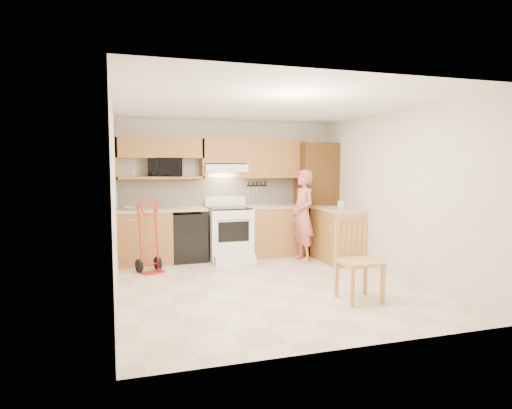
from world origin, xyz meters
name	(u,v)px	position (x,y,z in m)	size (l,w,h in m)	color
floor	(267,286)	(0.00, 0.00, -0.01)	(4.00, 4.50, 0.02)	beige
ceiling	(267,104)	(0.00, 0.00, 2.51)	(4.00, 4.50, 0.02)	white
wall_back	(228,189)	(0.00, 2.26, 1.25)	(4.00, 0.02, 2.50)	silver
wall_front	(348,214)	(0.00, -2.26, 1.25)	(4.00, 0.02, 2.50)	silver
wall_left	(114,200)	(-2.01, 0.00, 1.25)	(0.02, 4.50, 2.50)	silver
wall_right	(392,194)	(2.01, 0.00, 1.25)	(0.02, 4.50, 2.50)	silver
backsplash	(228,191)	(0.00, 2.23, 1.20)	(3.92, 0.03, 0.55)	beige
lower_cab_left	(145,237)	(-1.55, 1.95, 0.45)	(0.90, 0.60, 0.90)	#9F6C3B
dishwasher	(188,237)	(-0.80, 1.95, 0.42)	(0.60, 0.60, 0.85)	black
lower_cab_right	(275,231)	(0.83, 1.95, 0.45)	(1.14, 0.60, 0.90)	#9F6C3B
countertop_left	(162,210)	(-1.25, 1.95, 0.92)	(1.50, 0.63, 0.04)	#BCAD92
countertop_right	(275,206)	(0.83, 1.95, 0.92)	(1.14, 0.63, 0.04)	#BCAD92
cab_return_right	(337,236)	(1.70, 1.15, 0.45)	(0.60, 1.00, 0.90)	#9F6C3B
countertop_return	(338,209)	(1.70, 1.15, 0.92)	(0.63, 1.00, 0.04)	#BCAD92
pantry_tall	(316,198)	(1.65, 1.95, 1.05)	(0.70, 0.60, 2.10)	#503411
upper_cab_left	(160,148)	(-1.25, 2.08, 1.98)	(1.50, 0.33, 0.34)	#9F6C3B
upper_shelf_mw	(161,178)	(-1.25, 2.08, 1.47)	(1.50, 0.33, 0.04)	#9F6C3B
upper_cab_center	(224,151)	(-0.12, 2.08, 1.94)	(0.76, 0.33, 0.44)	#9F6C3B
upper_cab_right	(273,159)	(0.83, 2.08, 1.80)	(1.14, 0.33, 0.70)	#9F6C3B
range_hood	(225,168)	(-0.12, 2.02, 1.63)	(0.76, 0.46, 0.14)	white
knife_strip	(257,189)	(0.55, 2.21, 1.24)	(0.40, 0.05, 0.29)	black
microwave	(165,167)	(-1.17, 2.08, 1.65)	(0.58, 0.39, 0.32)	black
range	(230,229)	(-0.08, 1.79, 0.56)	(0.75, 0.99, 1.11)	white
person	(303,215)	(1.13, 1.35, 0.80)	(0.59, 0.39, 1.61)	#C96260
hand_truck	(150,239)	(-1.50, 1.27, 0.54)	(0.42, 0.39, 1.07)	#AC2118
dining_chair	(360,259)	(0.88, -0.99, 0.53)	(0.48, 0.52, 1.06)	tan
soap_bottle	(341,203)	(1.70, 1.04, 1.03)	(0.09, 0.09, 0.19)	white
bowl	(129,208)	(-1.80, 1.95, 0.96)	(0.19, 0.19, 0.05)	white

